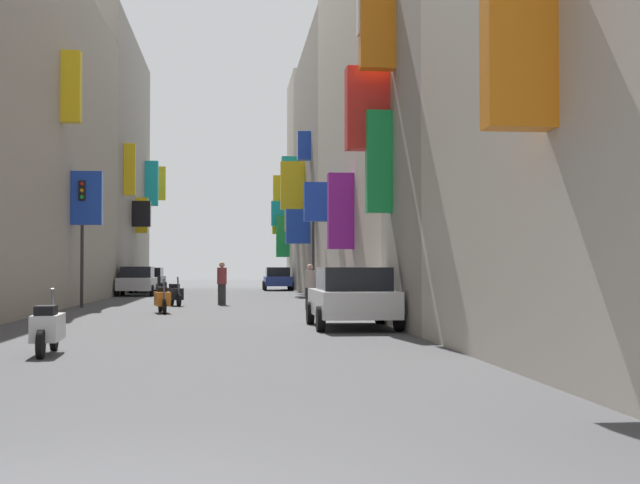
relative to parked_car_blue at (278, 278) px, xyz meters
The scene contains 16 objects.
ground_plane 22.77m from the parked_car_blue, 99.95° to the right, with size 140.00×140.00×0.00m, color #424244.
building_left_mid_c 13.93m from the parked_car_blue, behind, with size 7.24×18.08×15.69m.
building_right_mid_b 26.59m from the parked_car_blue, 80.86° to the right, with size 7.26×17.78×16.02m.
building_right_mid_c 10.90m from the parked_car_blue, 63.13° to the right, with size 7.34×16.74×13.98m.
building_right_far 8.67m from the parked_car_blue, 44.63° to the left, with size 7.25×7.21×14.68m.
parked_car_blue is the anchor object (origin of this frame).
parked_car_white 35.90m from the parked_car_blue, 89.94° to the right, with size 2.02×4.17×1.50m.
parked_car_black 8.83m from the parked_car_blue, 153.62° to the right, with size 1.93×4.18×1.48m.
parked_car_silver 12.77m from the parked_car_blue, 128.45° to the right, with size 1.96×4.05×1.54m.
scooter_orange 28.75m from the parked_car_blue, 100.45° to the right, with size 0.63×1.88×1.13m.
scooter_black 23.41m from the parked_car_blue, 102.67° to the right, with size 0.71×1.77×1.13m.
scooter_white 42.56m from the parked_car_blue, 98.22° to the right, with size 0.50×1.98×1.13m.
pedestrian_crossing 22.39m from the parked_car_blue, 98.58° to the right, with size 0.54×0.54×1.71m.
pedestrian_near_left 26.68m from the parked_car_blue, 90.45° to the right, with size 0.53×0.53×1.61m.
traffic_light_near_corner 25.61m from the parked_car_blue, 109.47° to the right, with size 0.26×0.34×4.73m.
traffic_light_far_corner 18.18m from the parked_car_blue, 87.80° to the right, with size 0.26×0.34×4.52m.
Camera 1 is at (1.01, -5.40, 1.50)m, focal length 49.97 mm.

